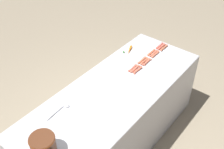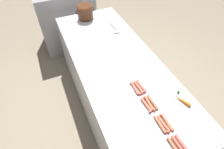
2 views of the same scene
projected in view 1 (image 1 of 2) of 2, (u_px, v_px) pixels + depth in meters
name	position (u px, v px, depth m)	size (l,w,h in m)	color
ground_plane	(113.00, 141.00, 3.45)	(20.00, 20.00, 0.00)	gray
griddle_counter	(114.00, 118.00, 3.19)	(0.86, 2.29, 0.83)	#BCBCC1
hot_dog_0	(164.00, 48.00, 3.54)	(0.03, 0.17, 0.03)	#CA704D
hot_dog_1	(156.00, 54.00, 3.42)	(0.03, 0.17, 0.03)	#D46F50
hot_dog_2	(147.00, 62.00, 3.30)	(0.04, 0.17, 0.03)	#D56B50
hot_dog_3	(138.00, 70.00, 3.18)	(0.03, 0.17, 0.03)	#D66A4F
hot_dog_4	(162.00, 47.00, 3.55)	(0.03, 0.17, 0.03)	#D86550
hot_dog_5	(154.00, 53.00, 3.44)	(0.04, 0.17, 0.03)	#CC6C52
hot_dog_6	(144.00, 61.00, 3.31)	(0.03, 0.17, 0.03)	#D06F4F
hot_dog_7	(135.00, 69.00, 3.20)	(0.03, 0.17, 0.03)	#D46D54
hot_dog_8	(160.00, 46.00, 3.57)	(0.03, 0.17, 0.03)	#D36455
hot_dog_9	(151.00, 52.00, 3.45)	(0.03, 0.17, 0.03)	#D7724D
hot_dog_10	(142.00, 60.00, 3.33)	(0.03, 0.17, 0.03)	#CF7151
hot_dog_11	(133.00, 68.00, 3.21)	(0.04, 0.17, 0.03)	#CF6A56
bean_pot	(43.00, 145.00, 2.26)	(0.27, 0.21, 0.19)	#562D19
serving_spoon	(63.00, 108.00, 2.72)	(0.07, 0.27, 0.02)	#B7B7BC
carrot	(129.00, 50.00, 3.49)	(0.09, 0.17, 0.03)	orange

